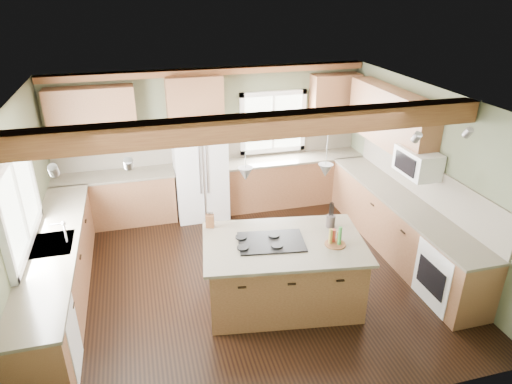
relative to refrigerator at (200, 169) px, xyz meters
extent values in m
plane|color=black|center=(0.30, -2.12, -0.90)|extent=(5.60, 5.60, 0.00)
plane|color=silver|center=(0.30, -2.12, 1.70)|extent=(5.60, 5.60, 0.00)
plane|color=#51583E|center=(0.30, 0.38, 0.40)|extent=(5.60, 0.00, 5.60)
plane|color=#51583E|center=(-2.50, -2.12, 0.40)|extent=(0.00, 5.00, 5.00)
plane|color=#51583E|center=(3.10, -2.12, 0.40)|extent=(0.00, 5.00, 5.00)
cube|color=#592C19|center=(0.30, -2.79, 1.57)|extent=(5.55, 0.26, 0.26)
cube|color=#592C19|center=(0.30, 0.28, 1.64)|extent=(5.55, 0.20, 0.10)
cube|color=brown|center=(0.30, 0.36, 0.31)|extent=(5.58, 0.03, 0.58)
cube|color=brown|center=(3.08, -2.07, 0.31)|extent=(0.03, 3.70, 0.58)
cube|color=brown|center=(-1.49, 0.08, -0.46)|extent=(2.02, 0.60, 0.88)
cube|color=#4C4537|center=(-1.49, 0.08, 0.00)|extent=(2.06, 0.64, 0.04)
cube|color=brown|center=(1.79, 0.08, -0.46)|extent=(2.62, 0.60, 0.88)
cube|color=#4C4537|center=(1.79, 0.08, 0.00)|extent=(2.66, 0.64, 0.04)
cube|color=brown|center=(-2.20, -2.07, -0.46)|extent=(0.60, 3.70, 0.88)
cube|color=#4C4537|center=(-2.20, -2.07, 0.00)|extent=(0.64, 3.74, 0.04)
cube|color=brown|center=(2.80, -2.07, -0.46)|extent=(0.60, 3.70, 0.88)
cube|color=#4C4537|center=(2.80, -2.07, 0.00)|extent=(0.64, 3.74, 0.04)
cube|color=brown|center=(-1.69, 0.21, 1.05)|extent=(1.40, 0.35, 0.90)
cube|color=brown|center=(0.00, 0.21, 1.25)|extent=(0.96, 0.35, 0.70)
cube|color=brown|center=(2.92, -1.22, 1.05)|extent=(0.35, 2.20, 0.90)
cube|color=brown|center=(2.60, 0.21, 1.05)|extent=(0.90, 0.35, 0.90)
cube|color=white|center=(-2.48, -2.07, 0.65)|extent=(0.04, 1.60, 1.05)
cube|color=white|center=(1.45, 0.36, 0.65)|extent=(1.10, 0.04, 1.00)
cube|color=#262628|center=(-2.20, -2.07, 0.01)|extent=(0.50, 0.65, 0.03)
cylinder|color=#B2B2B7|center=(-2.02, -2.07, 0.15)|extent=(0.02, 0.02, 0.28)
cube|color=white|center=(-2.19, -3.37, -0.47)|extent=(0.60, 0.60, 0.84)
cube|color=white|center=(2.79, -3.37, -0.47)|extent=(0.60, 0.72, 0.84)
cube|color=white|center=(2.88, -2.17, 0.65)|extent=(0.40, 0.70, 0.38)
cone|color=#B2B2B7|center=(0.18, -2.71, 0.98)|extent=(0.18, 0.18, 0.16)
cone|color=#B2B2B7|center=(1.13, -2.86, 0.98)|extent=(0.18, 0.18, 0.16)
cube|color=silver|center=(0.00, 0.00, 0.00)|extent=(0.90, 0.74, 1.80)
cube|color=brown|center=(0.65, -2.79, -0.46)|extent=(2.08, 1.45, 0.88)
cube|color=#4C4537|center=(0.65, -2.79, 0.00)|extent=(2.22, 1.60, 0.04)
cube|color=black|center=(0.49, -2.76, 0.03)|extent=(0.91, 0.67, 0.02)
cube|color=brown|center=(-0.19, -2.16, 0.11)|extent=(0.13, 0.11, 0.18)
cylinder|color=#3A342F|center=(1.38, -2.57, 0.10)|extent=(0.14, 0.14, 0.16)
camera|label=1|loc=(-0.99, -7.52, 3.05)|focal=32.00mm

